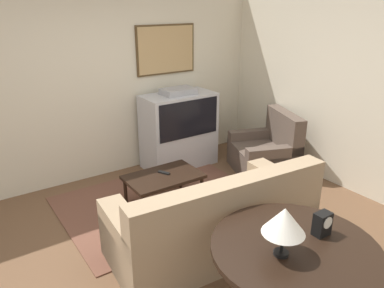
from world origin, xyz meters
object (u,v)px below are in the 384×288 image
(coffee_table, at_px, (163,179))
(mantel_clock, at_px, (322,224))
(table_lamp, at_px, (284,221))
(armchair, at_px, (266,153))
(couch, at_px, (215,222))
(console_table, at_px, (295,253))
(tv, at_px, (179,130))

(coffee_table, bearing_deg, mantel_clock, -86.02)
(coffee_table, height_order, mantel_clock, mantel_clock)
(table_lamp, bearing_deg, armchair, 46.69)
(couch, distance_m, mantel_clock, 1.21)
(table_lamp, bearing_deg, coffee_table, 82.47)
(table_lamp, xyz_separation_m, mantel_clock, (0.44, -0.00, -0.18))
(couch, distance_m, console_table, 1.14)
(tv, height_order, armchair, tv)
(console_table, height_order, mantel_clock, mantel_clock)
(tv, height_order, coffee_table, tv)
(armchair, xyz_separation_m, console_table, (-1.90, -2.19, 0.38))
(tv, bearing_deg, coffee_table, -131.34)
(tv, distance_m, console_table, 3.25)
(armchair, xyz_separation_m, mantel_clock, (-1.62, -2.19, 0.53))
(coffee_table, distance_m, console_table, 2.20)
(tv, height_order, couch, tv)
(couch, bearing_deg, table_lamp, 81.38)
(couch, relative_size, armchair, 1.86)
(mantel_clock, bearing_deg, coffee_table, 93.98)
(tv, distance_m, armchair, 1.36)
(armchair, distance_m, coffee_table, 1.78)
(couch, xyz_separation_m, console_table, (-0.09, -1.08, 0.34))
(couch, xyz_separation_m, table_lamp, (-0.25, -1.08, 0.68))
(console_table, bearing_deg, table_lamp, -179.07)
(console_table, bearing_deg, coffee_table, 86.69)
(coffee_table, height_order, console_table, console_table)
(couch, relative_size, table_lamp, 5.65)
(couch, height_order, console_table, couch)
(coffee_table, bearing_deg, tv, 48.66)
(armchair, height_order, table_lamp, table_lamp)
(console_table, xyz_separation_m, table_lamp, (-0.16, -0.00, 0.34))
(console_table, bearing_deg, couch, 85.40)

